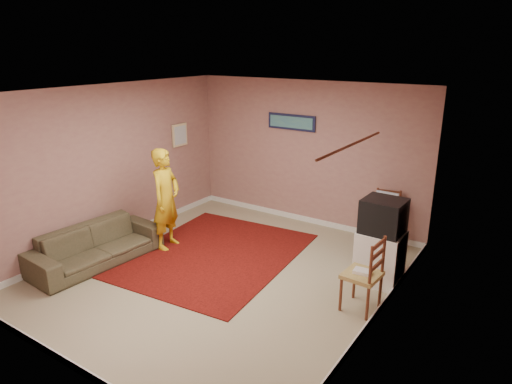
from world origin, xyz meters
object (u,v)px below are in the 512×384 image
Objects in this scene: tv_cabinet at (380,257)px; sofa at (96,245)px; chair_b at (363,266)px; crt_tv at (383,216)px; person at (166,199)px; chair_a at (386,214)px.

sofa is at bearing -154.16° from tv_cabinet.
tv_cabinet is 1.41× the size of chair_b.
crt_tv is at bearing -60.02° from sofa.
chair_b is at bearing -101.77° from person.
person is at bearing -86.78° from chair_b.
person is (0.48, 1.03, 0.54)m from sofa.
tv_cabinet is at bearing 0.00° from crt_tv.
chair_a is (-0.32, 1.16, -0.40)m from crt_tv.
tv_cabinet is at bearing -172.74° from chair_b.
chair_b is at bearing -84.54° from crt_tv.
crt_tv is 1.27m from chair_a.
crt_tv is 1.11× the size of chair_a.
chair_b reaches higher than chair_a.
chair_b is 3.32m from person.
person reaches higher than tv_cabinet.
person reaches higher than crt_tv.
crt_tv is (-0.01, 0.00, 0.61)m from tv_cabinet.
chair_a is (-0.32, 1.17, 0.20)m from tv_cabinet.
tv_cabinet is 0.61m from crt_tv.
chair_a is 0.26× the size of sofa.
tv_cabinet is 1.32× the size of crt_tv.
chair_b is at bearing -89.12° from chair_a.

